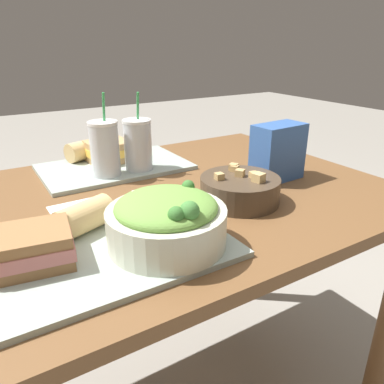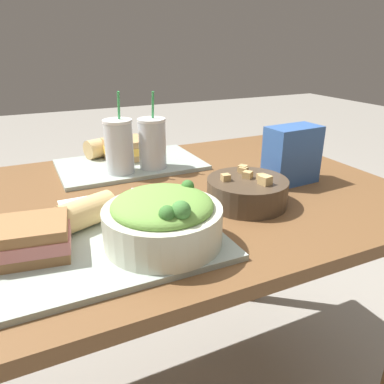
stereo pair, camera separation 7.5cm
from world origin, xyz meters
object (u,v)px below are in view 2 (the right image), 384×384
Objects in this scene: baguette_near at (88,211)px; napkin_folded at (89,203)px; drink_cup_dark at (119,148)px; chip_bag at (292,155)px; sandwich_far at (125,149)px; baguette_far at (101,148)px; soup_bowl at (247,191)px; sandwich_near at (31,239)px; salad_bowl at (163,218)px; drink_cup_red at (152,145)px.

napkin_folded is at bearing -32.06° from baguette_near.
drink_cup_dark is 0.49m from chip_bag.
baguette_far is (-0.07, 0.05, -0.00)m from sandwich_far.
soup_bowl is 1.78× the size of baguette_far.
chip_bag reaches higher than sandwich_near.
chip_bag reaches higher than sandwich_far.
soup_bowl is at bearing 22.54° from salad_bowl.
sandwich_near is at bearing -174.39° from soup_bowl.
drink_cup_red reaches higher than sandwich_near.
drink_cup_red is 1.43× the size of chip_bag.
soup_bowl is 0.38m from baguette_near.
soup_bowl is at bearing 14.33° from sandwich_near.
drink_cup_red is at bearing 54.56° from sandwich_near.
sandwich_near is 1.12× the size of napkin_folded.
baguette_far is at bearing 137.79° from sandwich_far.
napkin_folded is at bearing 167.25° from chip_bag.
drink_cup_dark reaches higher than sandwich_near.
chip_bag reaches higher than baguette_far.
salad_bowl is 1.72× the size of baguette_near.
baguette_far is at bearing 71.98° from napkin_folded.
baguette_near is 0.48m from sandwich_far.
sandwich_near is at bearing -125.17° from drink_cup_dark.
drink_cup_red is at bearing -166.28° from baguette_far.
sandwich_near reaches higher than baguette_far.
baguette_far is 0.61m from chip_bag.
drink_cup_dark is at bearing 180.00° from drink_cup_red.
sandwich_far is 0.61× the size of drink_cup_red.
soup_bowl is 0.36m from drink_cup_red.
baguette_near is 0.57× the size of drink_cup_dark.
baguette_near is at bearing -99.95° from napkin_folded.
drink_cup_red reaches higher than baguette_near.
sandwich_far is at bearing 111.51° from drink_cup_red.
salad_bowl is at bearing -101.95° from sandwich_far.
chip_bag is (0.43, -0.43, 0.04)m from baguette_far.
sandwich_near is at bearing -134.16° from drink_cup_red.
soup_bowl is 1.41× the size of sandwich_far.
drink_cup_red is (0.14, 0.44, 0.02)m from salad_bowl.
chip_bag is at bearing -38.84° from drink_cup_red.
napkin_folded is (-0.11, -0.35, -0.04)m from baguette_far.
salad_bowl is 0.46m from drink_cup_red.
napkin_folded is (-0.54, 0.09, -0.08)m from chip_bag.
drink_cup_dark is (-0.22, 0.33, 0.05)m from soup_bowl.
drink_cup_red is (0.37, 0.38, 0.04)m from sandwich_near.
baguette_far is 0.37m from napkin_folded.
drink_cup_dark is at bearing 144.97° from chip_bag.
soup_bowl is 1.23× the size of chip_bag.
sandwich_far is (0.32, 0.51, 0.00)m from sandwich_near.
soup_bowl reaches higher than napkin_folded.
sandwich_far is at bearing -148.18° from baguette_far.
baguette_near and baguette_far have the same top height.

